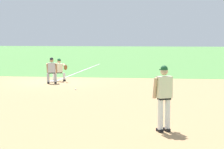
% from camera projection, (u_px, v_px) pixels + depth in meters
% --- Properties ---
extents(ground_plane, '(160.00, 160.00, 0.00)m').
position_uv_depth(ground_plane, '(53.00, 82.00, 24.93)').
color(ground_plane, '#518942').
extents(infield_dirt_patch, '(18.00, 18.00, 0.01)m').
position_uv_depth(infield_dirt_patch, '(89.00, 98.00, 18.54)').
color(infield_dirt_patch, tan).
rests_on(infield_dirt_patch, ground).
extents(foul_line_stripe, '(15.94, 0.10, 0.00)m').
position_uv_depth(foul_line_stripe, '(82.00, 71.00, 32.79)').
color(foul_line_stripe, white).
rests_on(foul_line_stripe, ground).
extents(first_base_bag, '(0.38, 0.38, 0.09)m').
position_uv_depth(first_base_bag, '(53.00, 81.00, 24.93)').
color(first_base_bag, white).
rests_on(first_base_bag, ground).
extents(baseball, '(0.07, 0.07, 0.07)m').
position_uv_depth(baseball, '(76.00, 89.00, 21.41)').
color(baseball, white).
rests_on(baseball, ground).
extents(pitcher, '(0.83, 0.58, 1.86)m').
position_uv_depth(pitcher, '(164.00, 94.00, 12.10)').
color(pitcher, black).
rests_on(pitcher, ground).
extents(first_baseman, '(0.83, 1.00, 1.34)m').
position_uv_depth(first_baseman, '(60.00, 69.00, 25.40)').
color(first_baseman, black).
rests_on(first_baseman, ground).
extents(baserunner, '(0.51, 0.64, 1.46)m').
position_uv_depth(baserunner, '(52.00, 69.00, 24.19)').
color(baserunner, black).
rests_on(baserunner, ground).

